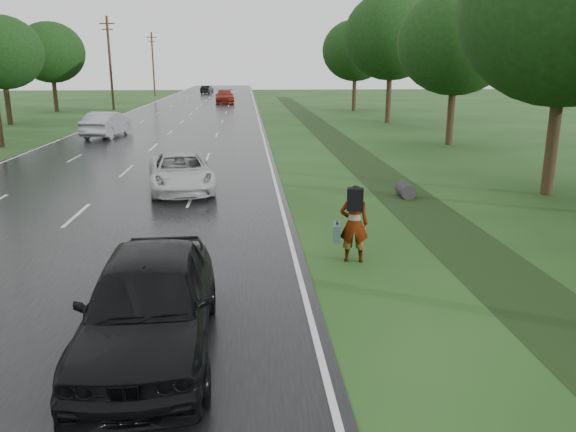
{
  "coord_description": "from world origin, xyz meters",
  "views": [
    {
      "loc": [
        5.58,
        -10.17,
        4.75
      ],
      "look_at": [
        6.53,
        2.68,
        1.3
      ],
      "focal_mm": 35.0,
      "sensor_mm": 36.0,
      "label": 1
    }
  ],
  "objects_px": {
    "white_pickup": "(181,172)",
    "dark_sedan": "(149,303)",
    "silver_sedan": "(107,124)",
    "pedestrian": "(353,223)"
  },
  "relations": [
    {
      "from": "pedestrian",
      "to": "silver_sedan",
      "type": "relative_size",
      "value": 0.37
    },
    {
      "from": "dark_sedan",
      "to": "silver_sedan",
      "type": "height_order",
      "value": "dark_sedan"
    },
    {
      "from": "pedestrian",
      "to": "dark_sedan",
      "type": "bearing_deg",
      "value": 55.56
    },
    {
      "from": "pedestrian",
      "to": "white_pickup",
      "type": "bearing_deg",
      "value": -49.15
    },
    {
      "from": "pedestrian",
      "to": "white_pickup",
      "type": "distance_m",
      "value": 10.04
    },
    {
      "from": "pedestrian",
      "to": "silver_sedan",
      "type": "height_order",
      "value": "pedestrian"
    },
    {
      "from": "white_pickup",
      "to": "dark_sedan",
      "type": "height_order",
      "value": "dark_sedan"
    },
    {
      "from": "white_pickup",
      "to": "dark_sedan",
      "type": "distance_m",
      "value": 13.01
    },
    {
      "from": "pedestrian",
      "to": "silver_sedan",
      "type": "distance_m",
      "value": 28.97
    },
    {
      "from": "white_pickup",
      "to": "silver_sedan",
      "type": "xyz_separation_m",
      "value": [
        -6.92,
        17.72,
        0.14
      ]
    }
  ]
}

